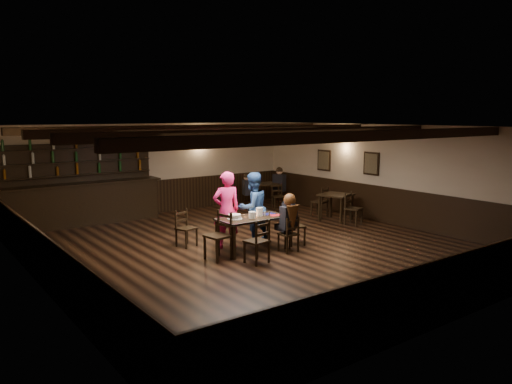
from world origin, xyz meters
TOP-DOWN VIEW (x-y plane):
  - ground at (0.00, 0.00)m, footprint 10.00×10.00m
  - room_shell at (0.01, 0.04)m, footprint 9.02×10.02m
  - dining_table at (-0.18, -0.21)m, footprint 1.53×0.77m
  - chair_near_left at (-0.62, -1.07)m, footprint 0.47×0.45m
  - chair_near_right at (0.42, -0.79)m, footprint 0.37×0.36m
  - chair_end_left at (-1.05, -0.31)m, footprint 0.50×0.52m
  - chair_end_right at (0.86, -0.33)m, footprint 0.49×0.50m
  - chair_far_pushed at (-1.18, 1.05)m, footprint 0.48×0.46m
  - woman_pink at (-0.47, 0.37)m, footprint 0.70×0.54m
  - man_blue at (0.26, 0.38)m, footprint 0.84×0.67m
  - seated_person at (0.42, -0.75)m, footprint 0.35×0.52m
  - cake at (-0.58, -0.12)m, footprint 0.33×0.33m
  - plate_stack_a at (-0.24, -0.29)m, footprint 0.15×0.15m
  - plate_stack_b at (0.05, -0.17)m, footprint 0.16×0.16m
  - tea_light at (-0.15, -0.06)m, footprint 0.06×0.06m
  - salt_shaker at (0.14, -0.24)m, footprint 0.04×0.04m
  - pepper_shaker at (0.23, -0.30)m, footprint 0.04×0.04m
  - drink_glass at (0.15, -0.05)m, footprint 0.08×0.08m
  - menu_red at (0.38, -0.34)m, footprint 0.32×0.25m
  - menu_blue at (0.34, -0.12)m, footprint 0.29×0.21m
  - bar_counter at (-2.34, 4.72)m, footprint 4.33×0.70m
  - back_table_a at (3.60, 0.98)m, footprint 1.02×1.02m
  - back_table_b at (3.38, 3.91)m, footprint 0.97×0.97m
  - bg_patron_left at (2.49, 3.78)m, footprint 0.29×0.37m
  - bg_patron_right at (3.80, 3.77)m, footprint 0.35×0.44m

SIDE VIEW (x-z plane):
  - ground at x=0.00m, z-range 0.00..0.00m
  - chair_near_right at x=0.42m, z-range 0.07..0.85m
  - chair_far_pushed at x=-1.18m, z-range 0.07..0.90m
  - chair_end_right at x=0.86m, z-range 0.07..0.94m
  - chair_near_left at x=-0.62m, z-range 0.08..0.97m
  - chair_end_left at x=-1.05m, z-range 0.08..1.08m
  - back_table_b at x=3.38m, z-range 0.27..1.02m
  - back_table_a at x=3.60m, z-range 0.27..1.03m
  - dining_table at x=-0.18m, z-range 0.29..1.04m
  - bar_counter at x=-2.34m, z-range -0.37..1.83m
  - menu_red at x=0.38m, z-range 0.75..0.76m
  - menu_blue at x=0.34m, z-range 0.75..0.76m
  - tea_light at x=-0.15m, z-range 0.74..0.81m
  - salt_shaker at x=0.14m, z-range 0.75..0.84m
  - cake at x=-0.58m, z-range 0.75..0.85m
  - pepper_shaker at x=0.23m, z-range 0.75..0.85m
  - bg_patron_left at x=2.49m, z-range 0.46..1.14m
  - drink_glass at x=0.15m, z-range 0.75..0.88m
  - man_blue at x=0.26m, z-range 0.00..1.65m
  - plate_stack_a at x=-0.24m, z-range 0.75..0.90m
  - plate_stack_b at x=0.05m, z-range 0.75..0.94m
  - seated_person at x=0.42m, z-range 0.42..1.27m
  - woman_pink at x=-0.47m, z-range 0.00..1.72m
  - bg_patron_right at x=3.80m, z-range 0.47..1.26m
  - room_shell at x=0.01m, z-range 0.39..3.10m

